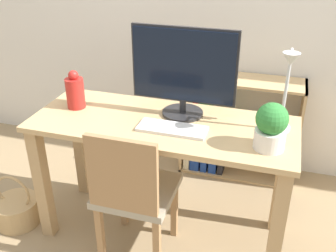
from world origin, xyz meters
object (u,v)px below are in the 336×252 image
at_px(monitor, 184,69).
at_px(desk_lamp, 287,85).
at_px(basket, 17,210).
at_px(chair, 133,191).
at_px(bookshelf, 218,130).
at_px(vase, 75,92).
at_px(potted_plant, 271,126).
at_px(keyboard, 172,129).

height_order(monitor, desk_lamp, monitor).
xyz_separation_m(desk_lamp, basket, (-1.51, -0.24, -0.93)).
distance_m(chair, bookshelf, 1.06).
bearing_deg(chair, desk_lamp, 16.35).
bearing_deg(monitor, vase, -171.43).
distance_m(potted_plant, basket, 1.66).
relative_size(vase, basket, 0.64).
height_order(monitor, chair, monitor).
height_order(potted_plant, bookshelf, potted_plant).
xyz_separation_m(monitor, chair, (-0.16, -0.37, -0.56)).
distance_m(keyboard, basket, 1.19).
distance_m(desk_lamp, basket, 1.79).
bearing_deg(potted_plant, chair, -168.40).
bearing_deg(chair, basket, 170.71).
bearing_deg(vase, bookshelf, 46.26).
bearing_deg(basket, chair, -3.20).
xyz_separation_m(monitor, bookshelf, (0.10, 0.65, -0.68)).
xyz_separation_m(keyboard, vase, (-0.61, 0.11, 0.09)).
xyz_separation_m(keyboard, basket, (-0.98, -0.12, -0.67)).
height_order(vase, bookshelf, vase).
relative_size(keyboard, vase, 1.60).
bearing_deg(desk_lamp, vase, -179.59).
distance_m(monitor, potted_plant, 0.56).
relative_size(vase, potted_plant, 0.97).
distance_m(vase, chair, 0.66).
relative_size(monitor, bookshelf, 0.69).
bearing_deg(bookshelf, chair, -104.69).
bearing_deg(chair, monitor, 59.92).
xyz_separation_m(monitor, vase, (-0.61, -0.09, -0.16)).
relative_size(monitor, vase, 2.56).
height_order(monitor, bookshelf, monitor).
distance_m(vase, potted_plant, 1.10).
xyz_separation_m(desk_lamp, potted_plant, (-0.04, -0.15, -0.15)).
bearing_deg(monitor, potted_plant, -26.04).
xyz_separation_m(monitor, basket, (-0.98, -0.32, -0.92)).
height_order(desk_lamp, potted_plant, desk_lamp).
bearing_deg(basket, vase, 31.69).
bearing_deg(vase, chair, -32.06).
distance_m(keyboard, potted_plant, 0.50).
height_order(potted_plant, chair, potted_plant).
height_order(desk_lamp, bookshelf, desk_lamp).
distance_m(monitor, keyboard, 0.32).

